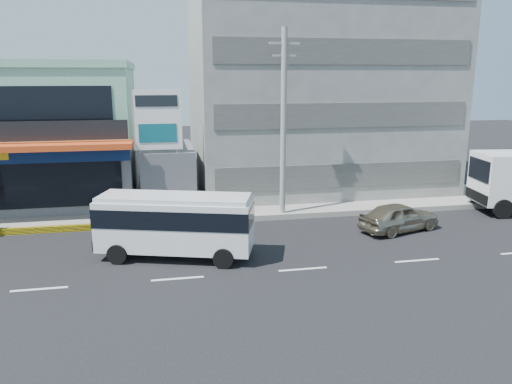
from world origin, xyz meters
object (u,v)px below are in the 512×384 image
Objects in this scene: concrete_building at (314,85)px; billboard at (158,127)px; satellite_dish at (167,147)px; sedan at (399,217)px; shop_building at (31,137)px; minibus at (175,221)px; utility_pole_near at (283,124)px.

billboard is at bearing -151.08° from concrete_building.
satellite_dish is 0.35× the size of sedan.
shop_building is 1.81× the size of minibus.
concrete_building reaches higher than utility_pole_near.
concrete_building is 1.60× the size of utility_pole_near.
concrete_building is 2.34× the size of minibus.
satellite_dish is at bearing 40.92° from sedan.
minibus reaches higher than sedan.
concrete_building is (18.00, 1.05, 3.00)m from shop_building.
sedan is at bearing 8.37° from minibus.
utility_pole_near is (6.00, -3.60, 1.57)m from satellite_dish.
satellite_dish is (8.00, -2.95, -0.42)m from shop_building.
satellite_dish is 0.22× the size of minibus.
sedan is (19.16, -9.94, -3.27)m from shop_building.
concrete_building is 12.17m from billboard.
satellite_dish is 7.17m from utility_pole_near.
minibus is (0.56, -6.83, -3.30)m from billboard.
concrete_building reaches higher than satellite_dish.
shop_building is 14.30m from minibus.
concrete_building is at bearing 51.78° from minibus.
concrete_building is 16.95m from minibus.
satellite_dish reaches higher than minibus.
billboard is at bearing 164.52° from utility_pole_near.
sedan is (11.16, -7.00, -2.85)m from satellite_dish.
billboard is (7.50, -4.75, 0.93)m from shop_building.
billboard is at bearing -32.32° from shop_building.
concrete_building is 8.79m from utility_pole_near.
satellite_dish is 13.47m from sedan.
sedan is at bearing -24.02° from billboard.
minibus is at bearing -128.22° from concrete_building.
minibus is (-5.94, -5.03, -3.52)m from utility_pole_near.
minibus is (-9.94, -12.63, -5.37)m from concrete_building.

